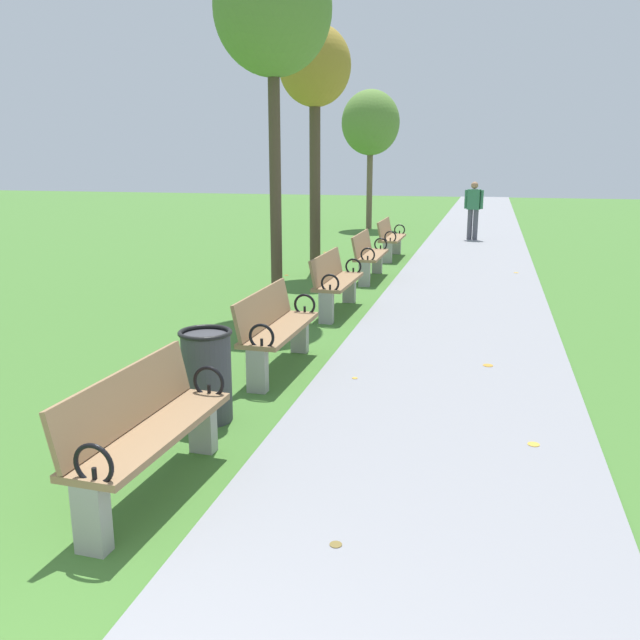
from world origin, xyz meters
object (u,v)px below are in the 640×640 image
at_px(tree_1, 273,12).
at_px(park_bench_4, 335,281).
at_px(park_bench_3, 276,328).
at_px(park_bench_2, 146,429).
at_px(pedestrian_walking, 473,207).
at_px(trash_bin, 207,375).
at_px(park_bench_6, 390,238).
at_px(tree_3, 371,123).
at_px(tree_2, 315,72).
at_px(park_bench_5, 369,255).

bearing_deg(tree_1, park_bench_4, -0.54).
bearing_deg(park_bench_3, park_bench_2, -90.00).
distance_m(pedestrian_walking, trash_bin, 14.40).
xyz_separation_m(park_bench_3, park_bench_6, (-0.00, 8.69, 0.00)).
height_order(park_bench_3, tree_3, tree_3).
bearing_deg(park_bench_3, tree_2, 100.66).
height_order(park_bench_2, trash_bin, park_bench_2).
height_order(park_bench_2, pedestrian_walking, pedestrian_walking).
distance_m(park_bench_2, tree_1, 7.08).
relative_size(park_bench_3, park_bench_6, 1.00).
relative_size(park_bench_6, pedestrian_walking, 0.99).
xyz_separation_m(park_bench_4, tree_1, (-0.94, 0.01, 3.84)).
bearing_deg(park_bench_5, tree_1, -108.07).
xyz_separation_m(tree_3, trash_bin, (1.51, -16.69, -2.93)).
distance_m(park_bench_5, tree_2, 3.62).
height_order(park_bench_3, park_bench_4, same).
relative_size(tree_1, tree_2, 1.11).
bearing_deg(park_bench_3, tree_3, 96.24).
xyz_separation_m(tree_3, pedestrian_walking, (3.42, -2.42, -2.43)).
xyz_separation_m(park_bench_5, pedestrian_walking, (1.76, 6.88, 0.44)).
xyz_separation_m(park_bench_3, pedestrian_walking, (1.76, 12.71, 0.44)).
xyz_separation_m(park_bench_2, pedestrian_walking, (1.76, 15.63, 0.44)).
distance_m(park_bench_2, tree_3, 18.35).
height_order(park_bench_4, pedestrian_walking, pedestrian_walking).
bearing_deg(trash_bin, tree_1, 99.95).
bearing_deg(tree_2, park_bench_6, 64.58).
xyz_separation_m(park_bench_2, tree_1, (-0.94, 5.88, 3.84)).
bearing_deg(pedestrian_walking, tree_3, 144.66).
bearing_deg(pedestrian_walking, tree_2, -114.35).
distance_m(park_bench_4, park_bench_5, 2.88).
relative_size(park_bench_4, park_bench_5, 1.00).
bearing_deg(park_bench_4, pedestrian_walking, 79.76).
relative_size(park_bench_6, tree_2, 0.34).
distance_m(park_bench_3, trash_bin, 1.56).
relative_size(park_bench_5, tree_3, 0.36).
relative_size(park_bench_2, pedestrian_walking, 1.00).
bearing_deg(park_bench_3, trash_bin, -95.43).
height_order(park_bench_3, park_bench_6, same).
bearing_deg(park_bench_2, park_bench_3, 90.00).
bearing_deg(park_bench_5, park_bench_4, -90.00).
relative_size(tree_1, trash_bin, 6.32).
height_order(park_bench_5, tree_2, tree_2).
relative_size(park_bench_6, tree_1, 0.30).
relative_size(park_bench_2, park_bench_4, 1.01).
height_order(park_bench_3, trash_bin, park_bench_3).
bearing_deg(trash_bin, park_bench_2, -83.85).
distance_m(park_bench_4, trash_bin, 4.50).
bearing_deg(park_bench_6, trash_bin, -90.82).
bearing_deg(tree_3, park_bench_2, -84.76).
xyz_separation_m(park_bench_4, park_bench_5, (-0.00, 2.88, 0.00)).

